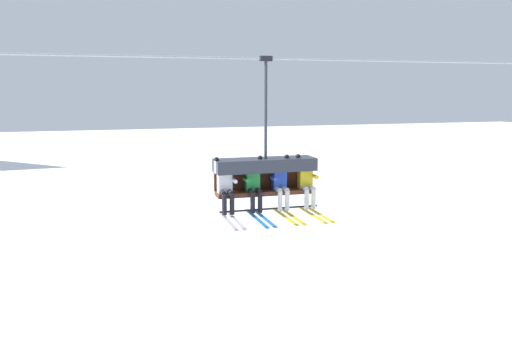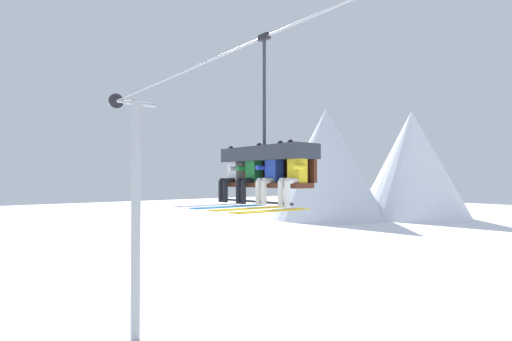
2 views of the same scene
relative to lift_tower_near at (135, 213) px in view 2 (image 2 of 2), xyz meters
The scene contains 9 objects.
mountain_peak_west 50.05m from the lift_tower_near, 122.76° to the left, with size 18.09×18.09×17.37m.
mountain_peak_central 56.96m from the lift_tower_near, 109.62° to the left, with size 17.36×17.36×17.15m.
lift_tower_near is the anchor object (origin of this frame).
lift_cable 9.68m from the lift_tower_near, ahead, with size 19.27×0.05×0.05m.
chairlift_chair 8.99m from the lift_tower_near, ahead, with size 2.41×0.74×3.50m.
skier_white 7.99m from the lift_tower_near, ahead, with size 0.48×1.70×1.34m.
skier_green 8.64m from the lift_tower_near, ahead, with size 0.48×1.70×1.34m.
skier_blue 9.29m from the lift_tower_near, ahead, with size 0.48×1.70×1.34m.
skier_yellow 9.93m from the lift_tower_near, ahead, with size 0.48×1.70×1.34m.
Camera 2 is at (7.45, -6.11, 6.25)m, focal length 28.00 mm.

